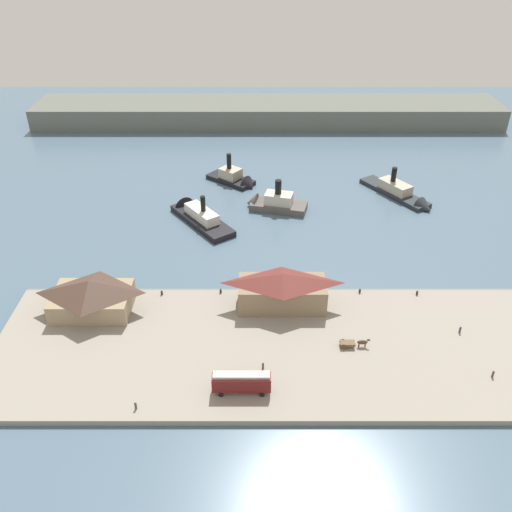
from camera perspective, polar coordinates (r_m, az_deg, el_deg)
The scene contains 20 objects.
ground_plane at distance 123.32m, azimuth 1.99°, elevation -2.95°, with size 320.00×320.00×0.00m, color slate.
quay_promenade at distance 105.84m, azimuth 2.39°, elevation -9.65°, with size 110.00×36.00×1.20m, color gray.
seawall_edge at distance 120.12m, azimuth 2.05°, elevation -3.76°, with size 110.00×0.80×1.00m, color slate.
ferry_shed_east_terminal at distance 116.53m, azimuth -17.05°, elevation -4.01°, with size 16.07×11.18×7.36m.
ferry_shed_west_terminal at distance 112.76m, azimuth 2.59°, elevation -3.53°, with size 18.36×8.45×7.99m.
street_tram at distance 95.29m, azimuth -1.69°, elevation -13.00°, with size 10.07×2.47×4.24m.
horse_cart at distance 106.25m, azimuth 9.96°, elevation -8.93°, with size 5.69×1.61×1.87m.
pedestrian_near_cart at distance 107.61m, azimuth 23.41°, elevation -11.21°, with size 0.39×0.39×1.58m.
pedestrian_walking_east at distance 115.06m, azimuth 20.43°, elevation -7.20°, with size 0.39×0.39×1.59m.
pedestrian_at_waters_edge at distance 96.07m, azimuth -12.65°, elevation -15.08°, with size 0.40×0.40×1.62m.
pedestrian_near_east_shed at distance 100.49m, azimuth 0.58°, elevation -11.42°, with size 0.38×0.38×1.54m.
mooring_post_center_west at distance 118.55m, azimuth -3.90°, elevation -3.69°, with size 0.44×0.44×0.90m, color black.
mooring_post_center_east at distance 122.80m, azimuth 16.35°, elevation -3.69°, with size 0.44×0.44×0.90m, color black.
mooring_post_east at distance 120.48m, azimuth 10.65°, elevation -3.59°, with size 0.44×0.44×0.90m, color black.
mooring_post_west at distance 119.52m, azimuth -10.02°, elevation -3.84°, with size 0.44×0.44×0.90m, color black.
ferry_moored_east at distance 164.97m, azimuth 14.91°, elevation 6.27°, with size 18.81×24.66×10.15m.
ferry_mid_harbor at distance 168.82m, azimuth -2.32°, elevation 8.05°, with size 16.62×14.93×11.19m.
ferry_approaching_west at distance 149.64m, azimuth -6.52°, elevation 4.39°, with size 19.89×23.85×10.65m.
ferry_near_quay at distance 153.59m, azimuth 1.52°, elevation 5.57°, with size 17.97×10.16×10.93m.
far_headland at distance 220.82m, azimuth 1.03°, elevation 14.84°, with size 180.00×24.00×8.00m, color #60665B.
Camera 1 is at (-4.65, -100.06, 71.93)m, focal length 38.19 mm.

